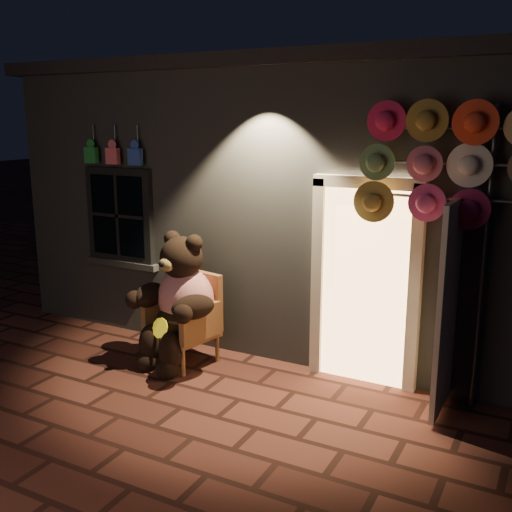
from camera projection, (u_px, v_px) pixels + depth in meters
The scene contains 5 objects.
ground at pixel (181, 408), 5.84m from camera, with size 60.00×60.00×0.00m, color brown.
shop_building at pixel (332, 188), 8.88m from camera, with size 7.30×5.95×3.51m.
wicker_armchair at pixel (188, 318), 6.89m from camera, with size 0.82×0.77×1.03m.
teddy_bear at pixel (179, 302), 6.73m from camera, with size 1.11×0.96×1.56m.
hat_rack at pixel (444, 163), 5.45m from camera, with size 1.65×0.22×2.91m.
Camera 1 is at (3.16, -4.39, 2.76)m, focal length 42.00 mm.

